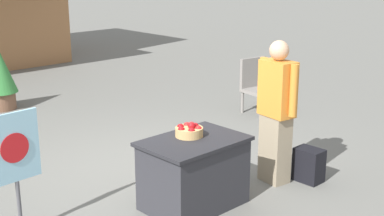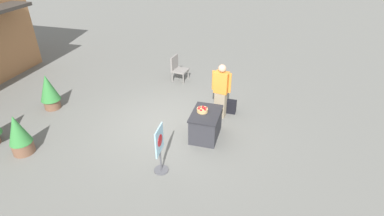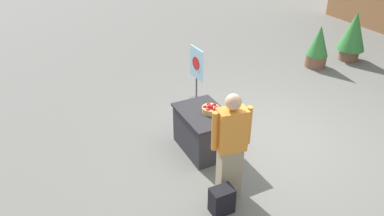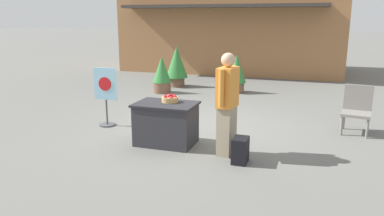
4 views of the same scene
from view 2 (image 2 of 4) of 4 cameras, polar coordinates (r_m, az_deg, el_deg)
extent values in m
plane|color=slate|center=(9.14, -4.43, -3.32)|extent=(120.00, 120.00, 0.00)
cube|color=#2D2D33|center=(8.46, 2.62, -3.31)|extent=(1.05, 0.73, 0.74)
cube|color=#242428|center=(8.25, 2.68, -1.06)|extent=(1.12, 0.78, 0.04)
cylinder|color=tan|center=(8.27, 1.99, -0.41)|extent=(0.31, 0.31, 0.10)
sphere|color=#A30F14|center=(8.33, 2.10, 0.19)|extent=(0.08, 0.08, 0.08)
sphere|color=red|center=(8.31, 1.47, 0.09)|extent=(0.08, 0.08, 0.08)
sphere|color=#A30F14|center=(8.23, 1.28, -0.22)|extent=(0.08, 0.08, 0.08)
sphere|color=#A30F14|center=(8.16, 1.72, -0.51)|extent=(0.08, 0.08, 0.08)
sphere|color=#A30F14|center=(8.19, 2.52, -0.43)|extent=(0.08, 0.08, 0.08)
sphere|color=red|center=(8.28, 2.66, -0.06)|extent=(0.08, 0.08, 0.08)
sphere|color=#A30F14|center=(8.24, 2.22, 0.04)|extent=(0.08, 0.08, 0.08)
sphere|color=red|center=(8.23, 2.20, 0.02)|extent=(0.08, 0.08, 0.08)
sphere|color=red|center=(8.25, 2.10, 0.10)|extent=(0.08, 0.08, 0.08)
cube|color=gray|center=(9.40, 5.41, 0.72)|extent=(0.29, 0.37, 0.85)
cube|color=orange|center=(9.05, 5.64, 4.87)|extent=(0.32, 0.46, 0.67)
sphere|color=tan|center=(8.86, 5.79, 7.53)|extent=(0.23, 0.23, 0.23)
cylinder|color=orange|center=(8.97, 7.21, 4.71)|extent=(0.09, 0.09, 0.61)
cylinder|color=orange|center=(9.11, 4.10, 5.33)|extent=(0.09, 0.09, 0.61)
cube|color=black|center=(9.73, 7.40, 0.27)|extent=(0.24, 0.34, 0.42)
cylinder|color=#4C4C51|center=(7.58, -5.86, -11.65)|extent=(0.36, 0.36, 0.03)
cylinder|color=#4C4C51|center=(7.38, -5.98, -9.99)|extent=(0.04, 0.04, 0.55)
cube|color=#99D1EA|center=(7.00, -6.26, -6.14)|extent=(0.53, 0.06, 0.69)
cylinder|color=red|center=(6.99, -6.10, -6.16)|extent=(0.29, 0.02, 0.29)
cylinder|color=gray|center=(11.95, -0.73, 6.44)|extent=(0.05, 0.05, 0.38)
cylinder|color=gray|center=(11.56, -1.68, 5.56)|extent=(0.05, 0.05, 0.38)
cylinder|color=gray|center=(12.13, -2.78, 6.80)|extent=(0.05, 0.05, 0.38)
cylinder|color=gray|center=(11.75, -3.77, 5.94)|extent=(0.05, 0.05, 0.38)
cube|color=gray|center=(11.75, -2.26, 7.17)|extent=(0.62, 0.62, 0.06)
cube|color=gray|center=(11.74, -3.39, 8.66)|extent=(0.55, 0.13, 0.52)
cylinder|color=brown|center=(9.16, -29.48, -6.49)|extent=(0.55, 0.55, 0.33)
cone|color=#337A38|center=(8.86, -30.40, -3.54)|extent=(0.57, 0.57, 0.80)
cylinder|color=brown|center=(10.95, -25.07, 0.74)|extent=(0.51, 0.51, 0.32)
cone|color=#337A38|center=(10.69, -25.76, 3.52)|extent=(0.62, 0.62, 0.88)
camera|label=1|loc=(4.62, 44.43, -11.25)|focal=50.00mm
camera|label=3|loc=(11.90, 23.17, 23.83)|focal=35.00mm
camera|label=4|loc=(10.90, 40.65, 8.51)|focal=35.00mm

